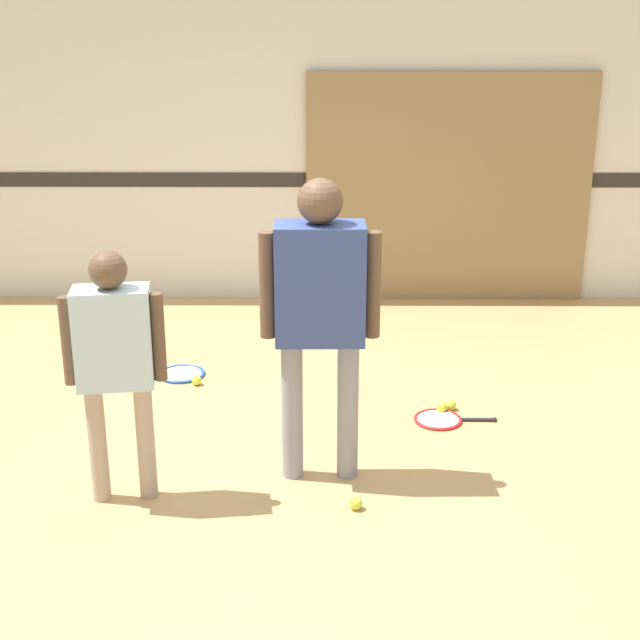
% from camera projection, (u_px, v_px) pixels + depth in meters
% --- Properties ---
extents(ground_plane, '(16.00, 16.00, 0.00)m').
position_uv_depth(ground_plane, '(293.00, 466.00, 4.85)').
color(ground_plane, tan).
extents(wall_back, '(16.00, 0.07, 3.20)m').
position_uv_depth(wall_back, '(304.00, 109.00, 7.25)').
color(wall_back, silver).
rests_on(wall_back, ground_plane).
extents(wall_panel, '(2.36, 0.05, 1.90)m').
position_uv_depth(wall_panel, '(448.00, 190.00, 7.40)').
color(wall_panel, '#93754C').
rests_on(wall_panel, ground_plane).
extents(person_instructor, '(0.61, 0.25, 1.59)m').
position_uv_depth(person_instructor, '(320.00, 299.00, 4.44)').
color(person_instructor, gray).
rests_on(person_instructor, ground_plane).
extents(person_student_left, '(0.49, 0.24, 1.30)m').
position_uv_depth(person_student_left, '(114.00, 351.00, 4.28)').
color(person_student_left, tan).
rests_on(person_student_left, ground_plane).
extents(racket_spare_on_floor, '(0.51, 0.30, 0.03)m').
position_uv_depth(racket_spare_on_floor, '(441.00, 419.00, 5.39)').
color(racket_spare_on_floor, red).
rests_on(racket_spare_on_floor, ground_plane).
extents(racket_second_spare, '(0.56, 0.45, 0.03)m').
position_uv_depth(racket_second_spare, '(180.00, 373.00, 6.08)').
color(racket_second_spare, blue).
rests_on(racket_second_spare, ground_plane).
extents(tennis_ball_near_instructor, '(0.07, 0.07, 0.07)m').
position_uv_depth(tennis_ball_near_instructor, '(356.00, 503.00, 4.42)').
color(tennis_ball_near_instructor, '#CCE038').
rests_on(tennis_ball_near_instructor, ground_plane).
extents(tennis_ball_by_spare_racket, '(0.07, 0.07, 0.07)m').
position_uv_depth(tennis_ball_by_spare_racket, '(451.00, 405.00, 5.53)').
color(tennis_ball_by_spare_racket, '#CCE038').
rests_on(tennis_ball_by_spare_racket, ground_plane).
extents(tennis_ball_stray_left, '(0.07, 0.07, 0.07)m').
position_uv_depth(tennis_ball_stray_left, '(197.00, 380.00, 5.90)').
color(tennis_ball_stray_left, '#CCE038').
rests_on(tennis_ball_stray_left, ground_plane).
extents(tennis_ball_stray_right, '(0.07, 0.07, 0.07)m').
position_uv_depth(tennis_ball_stray_right, '(442.00, 407.00, 5.50)').
color(tennis_ball_stray_right, '#CCE038').
rests_on(tennis_ball_stray_right, ground_plane).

